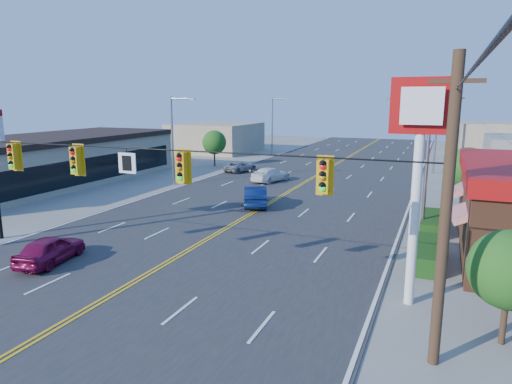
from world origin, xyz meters
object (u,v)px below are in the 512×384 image
at_px(car_blue, 255,196).
at_px(car_silver, 240,167).
at_px(car_magenta, 50,250).
at_px(car_white, 270,175).
at_px(kfc_pylon, 419,147).
at_px(signal_span, 99,176).

xyz_separation_m(car_blue, car_silver, (-7.60, 14.16, -0.20)).
bearing_deg(car_blue, car_silver, -85.03).
bearing_deg(car_magenta, car_white, -104.07).
height_order(kfc_pylon, car_blue, kfc_pylon).
bearing_deg(car_silver, signal_span, 120.56).
distance_m(car_magenta, car_silver, 29.12).
height_order(car_magenta, car_silver, car_magenta).
height_order(kfc_pylon, car_silver, kfc_pylon).
bearing_deg(car_blue, kfc_pylon, 109.21).
xyz_separation_m(kfc_pylon, car_silver, (-19.30, 26.95, -5.49)).
height_order(car_blue, car_silver, car_blue).
height_order(car_white, car_silver, car_white).
bearing_deg(car_magenta, kfc_pylon, 177.54).
xyz_separation_m(signal_span, car_white, (-3.08, 26.63, -4.23)).
bearing_deg(signal_span, car_magenta, 158.37).
relative_size(car_white, car_silver, 1.14).
distance_m(kfc_pylon, car_blue, 18.12).
distance_m(signal_span, car_white, 27.13).
xyz_separation_m(signal_span, car_blue, (-0.58, 16.79, -4.13)).
bearing_deg(kfc_pylon, car_white, 122.12).
height_order(car_magenta, car_white, car_magenta).
bearing_deg(car_magenta, car_silver, -93.33).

